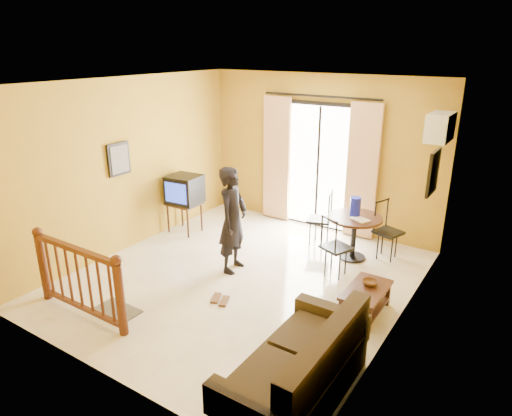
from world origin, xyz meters
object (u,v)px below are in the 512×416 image
Objects in this scene: dining_table at (354,226)px; sofa at (301,371)px; coffee_table at (366,297)px; standing_person at (233,220)px; television at (184,189)px.

sofa is (0.75, -3.22, -0.24)m from dining_table.
coffee_table is at bearing 90.28° from sofa.
dining_table is at bearing 103.29° from sofa.
standing_person is (-2.13, 0.09, 0.57)m from coffee_table.
television reaches higher than coffee_table.
dining_table is 1.66m from coffee_table.
standing_person is at bearing 177.62° from coffee_table.
coffee_table is (0.75, -1.45, -0.32)m from dining_table.
sofa is at bearing -139.82° from standing_person.
television is at bearing 145.34° from sofa.
dining_table is (2.97, 0.64, -0.26)m from television.
dining_table is at bearing 7.31° from television.
standing_person reaches higher than dining_table.
television reaches higher than sofa.
sofa is at bearing -76.81° from dining_table.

